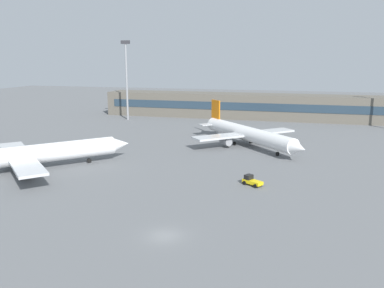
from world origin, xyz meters
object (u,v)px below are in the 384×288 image
object	(u,v)px
airplane_near	(27,155)
airplane_mid	(248,134)
baggage_tug_yellow	(252,181)
floodlight_tower_west	(126,75)

from	to	relation	value
airplane_near	airplane_mid	size ratio (longest dim) A/B	1.02
airplane_mid	baggage_tug_yellow	world-z (taller)	airplane_mid
airplane_near	floodlight_tower_west	size ratio (longest dim) A/B	1.19
airplane_near	floodlight_tower_west	world-z (taller)	floodlight_tower_west
baggage_tug_yellow	floodlight_tower_west	distance (m)	85.07
airplane_near	airplane_mid	bearing A→B (deg)	41.62
baggage_tug_yellow	floodlight_tower_west	size ratio (longest dim) A/B	0.14
airplane_mid	baggage_tug_yellow	xyz separation A→B (m)	(4.83, -31.65, -2.32)
airplane_near	floodlight_tower_west	bearing A→B (deg)	97.79
airplane_mid	baggage_tug_yellow	size ratio (longest dim) A/B	8.48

